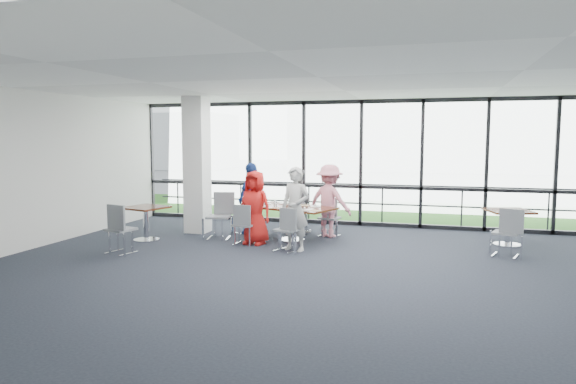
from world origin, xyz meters
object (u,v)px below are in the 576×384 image
(chair_main_end, at_px, (245,216))
(chair_spare_lb, at_px, (218,217))
(side_table_left, at_px, (146,212))
(chair_spare_r, at_px, (506,233))
(structural_column, at_px, (197,165))
(chair_main_nr, at_px, (287,230))
(main_table, at_px, (292,213))
(chair_main_fl, at_px, (298,211))
(chair_spare_la, at_px, (121,229))
(diner_near_left, at_px, (255,208))
(diner_far_left, at_px, (297,201))
(diner_end, at_px, (252,199))
(chair_main_fr, at_px, (329,218))
(diner_near_right, at_px, (295,209))
(chair_main_nl, at_px, (244,225))
(diner_far_right, at_px, (329,201))
(side_table_right, at_px, (508,216))

(chair_main_end, distance_m, chair_spare_lb, 0.86)
(side_table_left, distance_m, chair_spare_r, 7.40)
(structural_column, relative_size, chair_main_nr, 3.70)
(side_table_left, bearing_deg, main_table, 16.23)
(chair_main_fl, distance_m, chair_spare_la, 4.24)
(structural_column, relative_size, diner_near_left, 2.05)
(diner_near_left, relative_size, chair_spare_lb, 1.55)
(diner_far_left, bearing_deg, diner_end, 47.66)
(chair_main_fr, bearing_deg, chair_main_end, 18.99)
(structural_column, relative_size, diner_near_right, 1.91)
(chair_main_nl, distance_m, chair_spare_la, 2.47)
(chair_spare_lb, bearing_deg, chair_spare_la, 44.19)
(chair_spare_la, bearing_deg, chair_main_nr, 33.72)
(chair_spare_lb, bearing_deg, structural_column, -51.21)
(diner_far_right, distance_m, chair_spare_lb, 2.52)
(diner_far_left, bearing_deg, chair_spare_lb, 62.12)
(diner_end, distance_m, chair_main_nl, 1.28)
(chair_spare_r, bearing_deg, diner_end, -171.44)
(diner_end, bearing_deg, chair_main_nl, 27.06)
(chair_main_fl, relative_size, chair_spare_lb, 0.97)
(diner_end, distance_m, chair_spare_lb, 0.99)
(structural_column, relative_size, main_table, 1.55)
(diner_far_left, height_order, chair_main_end, diner_far_left)
(chair_main_end, bearing_deg, chair_spare_la, -0.14)
(diner_near_right, bearing_deg, side_table_right, 37.51)
(chair_main_nr, bearing_deg, diner_end, 152.62)
(structural_column, distance_m, chair_main_nl, 2.26)
(diner_near_left, relative_size, diner_far_left, 1.01)
(main_table, relative_size, chair_main_nr, 2.38)
(diner_near_right, xyz_separation_m, diner_end, (-1.42, 1.41, 0.00))
(diner_far_right, bearing_deg, diner_near_right, 96.99)
(side_table_right, distance_m, chair_main_nr, 4.66)
(side_table_left, distance_m, chair_main_fl, 3.54)
(diner_near_left, height_order, chair_spare_lb, diner_near_left)
(chair_main_end, bearing_deg, chair_main_nr, 73.40)
(chair_main_fl, height_order, chair_spare_lb, chair_spare_lb)
(main_table, bearing_deg, diner_far_right, 61.20)
(side_table_right, bearing_deg, chair_spare_la, -158.28)
(chair_spare_la, bearing_deg, main_table, 51.71)
(side_table_left, relative_size, chair_spare_r, 1.08)
(main_table, xyz_separation_m, diner_near_right, (0.34, -0.95, 0.22))
(chair_main_nl, bearing_deg, structural_column, 152.45)
(diner_far_right, xyz_separation_m, chair_main_fl, (-0.85, 0.46, -0.34))
(side_table_left, bearing_deg, diner_near_left, 7.14)
(side_table_right, xyz_separation_m, chair_spare_r, (-0.17, -1.11, -0.17))
(main_table, bearing_deg, chair_main_fl, 116.94)
(chair_main_nl, distance_m, chair_main_nr, 1.11)
(diner_far_left, bearing_deg, chair_main_fl, -61.46)
(diner_near_right, height_order, chair_main_nl, diner_near_right)
(side_table_right, xyz_separation_m, chair_main_nl, (-5.32, -1.47, -0.21))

